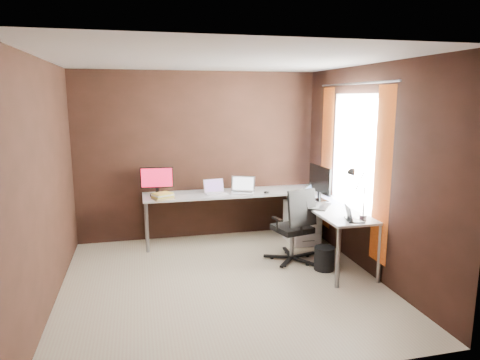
# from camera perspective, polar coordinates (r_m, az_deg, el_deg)

# --- Properties ---
(room) EXTENTS (3.60, 3.60, 2.50)m
(room) POSITION_cam_1_polar(r_m,az_deg,el_deg) (4.85, 1.33, 1.03)
(room) COLOR #B3AA8B
(room) RESTS_ON ground
(desk) EXTENTS (2.65, 2.25, 0.73)m
(desk) POSITION_cam_1_polar(r_m,az_deg,el_deg) (6.02, 3.55, -2.86)
(desk) COLOR silver
(desk) RESTS_ON ground
(drawer_pedestal) EXTENTS (0.42, 0.50, 0.60)m
(drawer_pedestal) POSITION_cam_1_polar(r_m,az_deg,el_deg) (6.41, 8.26, -5.60)
(drawer_pedestal) COLOR silver
(drawer_pedestal) RESTS_ON ground
(monitor_left) EXTENTS (0.47, 0.14, 0.41)m
(monitor_left) POSITION_cam_1_polar(r_m,az_deg,el_deg) (6.23, -11.03, 0.07)
(monitor_left) COLOR black
(monitor_left) RESTS_ON desk
(monitor_right) EXTENTS (0.15, 0.59, 0.48)m
(monitor_right) POSITION_cam_1_polar(r_m,az_deg,el_deg) (5.87, 10.61, -0.15)
(monitor_right) COLOR black
(monitor_right) RESTS_ON desk
(laptop_white) EXTENTS (0.33, 0.26, 0.20)m
(laptop_white) POSITION_cam_1_polar(r_m,az_deg,el_deg) (6.27, -3.38, -1.39)
(laptop_white) COLOR silver
(laptop_white) RESTS_ON desk
(laptop_silver) EXTENTS (0.42, 0.37, 0.24)m
(laptop_silver) POSITION_cam_1_polar(r_m,az_deg,el_deg) (6.31, 0.34, -1.24)
(laptop_silver) COLOR silver
(laptop_silver) RESTS_ON desk
(laptop_black_big) EXTENTS (0.47, 0.50, 0.27)m
(laptop_black_big) POSITION_cam_1_polar(r_m,az_deg,el_deg) (5.59, 9.88, -2.92)
(laptop_black_big) COLOR black
(laptop_black_big) RESTS_ON desk
(laptop_black_small) EXTENTS (0.23, 0.29, 0.17)m
(laptop_black_small) POSITION_cam_1_polar(r_m,az_deg,el_deg) (5.06, 14.74, -4.79)
(laptop_black_small) COLOR black
(laptop_black_small) RESTS_ON desk
(book_stack) EXTENTS (0.33, 0.30, 0.09)m
(book_stack) POSITION_cam_1_polar(r_m,az_deg,el_deg) (6.01, -10.25, -2.13)
(book_stack) COLOR tan
(book_stack) RESTS_ON desk
(mouse_left) EXTENTS (0.10, 0.09, 0.03)m
(mouse_left) POSITION_cam_1_polar(r_m,az_deg,el_deg) (6.02, -9.80, -2.33)
(mouse_left) COLOR black
(mouse_left) RESTS_ON desk
(mouse_corner) EXTENTS (0.09, 0.06, 0.03)m
(mouse_corner) POSITION_cam_1_polar(r_m,az_deg,el_deg) (6.27, 3.55, -1.66)
(mouse_corner) COLOR black
(mouse_corner) RESTS_ON desk
(desk_lamp) EXTENTS (0.19, 0.22, 0.59)m
(desk_lamp) POSITION_cam_1_polar(r_m,az_deg,el_deg) (5.06, 15.28, -0.96)
(desk_lamp) COLOR slate
(desk_lamp) RESTS_ON desk
(office_chair) EXTENTS (0.55, 0.57, 0.99)m
(office_chair) POSITION_cam_1_polar(r_m,az_deg,el_deg) (5.66, 7.15, -7.92)
(office_chair) COLOR black
(office_chair) RESTS_ON ground
(wastebasket) EXTENTS (0.31, 0.31, 0.29)m
(wastebasket) POSITION_cam_1_polar(r_m,az_deg,el_deg) (5.50, 11.18, -10.21)
(wastebasket) COLOR black
(wastebasket) RESTS_ON ground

